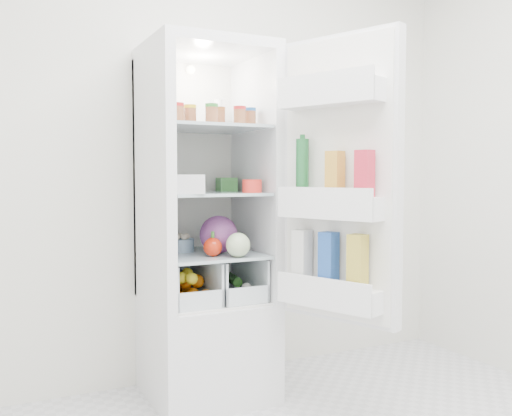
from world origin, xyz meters
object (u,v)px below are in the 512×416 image
red_cabbage (219,235)px  mushroom_bowl (180,245)px  refrigerator (203,267)px  fridge_door (337,186)px

red_cabbage → mushroom_bowl: (-0.15, 0.15, -0.06)m
mushroom_bowl → refrigerator: bearing=-19.6°
refrigerator → red_cabbage: 0.21m
mushroom_bowl → fridge_door: 0.90m
mushroom_bowl → fridge_door: (0.52, -0.66, 0.31)m
red_cabbage → mushroom_bowl: 0.22m
refrigerator → fridge_door: bearing=-56.2°
red_cabbage → fridge_door: size_ratio=0.15×
refrigerator → red_cabbage: refrigerator is taller
red_cabbage → refrigerator: bearing=110.8°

